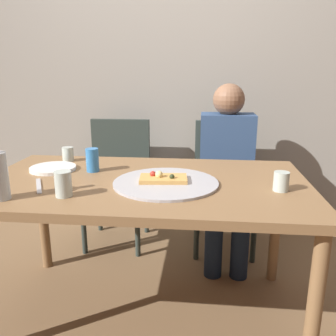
% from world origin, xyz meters
% --- Properties ---
extents(ground_plane, '(8.00, 8.00, 0.00)m').
position_xyz_m(ground_plane, '(0.00, 0.00, 0.00)').
color(ground_plane, brown).
extents(back_wall, '(6.00, 0.10, 2.60)m').
position_xyz_m(back_wall, '(0.00, 1.23, 1.30)').
color(back_wall, gray).
rests_on(back_wall, ground_plane).
extents(dining_table, '(1.57, 0.89, 0.74)m').
position_xyz_m(dining_table, '(0.00, 0.00, 0.66)').
color(dining_table, olive).
rests_on(dining_table, ground_plane).
extents(pizza_tray, '(0.49, 0.49, 0.01)m').
position_xyz_m(pizza_tray, '(0.11, -0.05, 0.75)').
color(pizza_tray, '#ADADB2').
rests_on(pizza_tray, dining_table).
extents(pizza_slice_last, '(0.23, 0.15, 0.05)m').
position_xyz_m(pizza_slice_last, '(0.10, -0.04, 0.76)').
color(pizza_slice_last, tan).
rests_on(pizza_slice_last, pizza_tray).
extents(tumbler_near, '(0.07, 0.07, 0.08)m').
position_xyz_m(tumbler_near, '(-0.50, 0.32, 0.78)').
color(tumbler_near, '#B7C6BC').
rests_on(tumbler_near, dining_table).
extents(tumbler_far, '(0.07, 0.07, 0.09)m').
position_xyz_m(tumbler_far, '(0.62, -0.09, 0.78)').
color(tumbler_far, '#B7C6BC').
rests_on(tumbler_far, dining_table).
extents(wine_glass, '(0.07, 0.07, 0.11)m').
position_xyz_m(wine_glass, '(-0.30, -0.26, 0.79)').
color(wine_glass, '#B7C6BC').
rests_on(wine_glass, dining_table).
extents(soda_can, '(0.07, 0.07, 0.12)m').
position_xyz_m(soda_can, '(-0.29, 0.12, 0.80)').
color(soda_can, '#337AC1').
rests_on(soda_can, dining_table).
extents(plate_stack, '(0.24, 0.24, 0.02)m').
position_xyz_m(plate_stack, '(-0.51, 0.13, 0.75)').
color(plate_stack, white).
rests_on(plate_stack, dining_table).
extents(table_knife, '(0.12, 0.21, 0.01)m').
position_xyz_m(table_knife, '(-0.46, -0.15, 0.74)').
color(table_knife, '#B7B7BC').
rests_on(table_knife, dining_table).
extents(chair_left, '(0.44, 0.44, 0.90)m').
position_xyz_m(chair_left, '(-0.34, 0.85, 0.51)').
color(chair_left, '#2D3833').
rests_on(chair_left, ground_plane).
extents(chair_right, '(0.44, 0.44, 0.90)m').
position_xyz_m(chair_right, '(0.44, 0.85, 0.51)').
color(chair_right, '#2D3833').
rests_on(chair_right, ground_plane).
extents(guest_in_sweater, '(0.36, 0.56, 1.17)m').
position_xyz_m(guest_in_sweater, '(0.44, 0.70, 0.64)').
color(guest_in_sweater, navy).
rests_on(guest_in_sweater, ground_plane).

